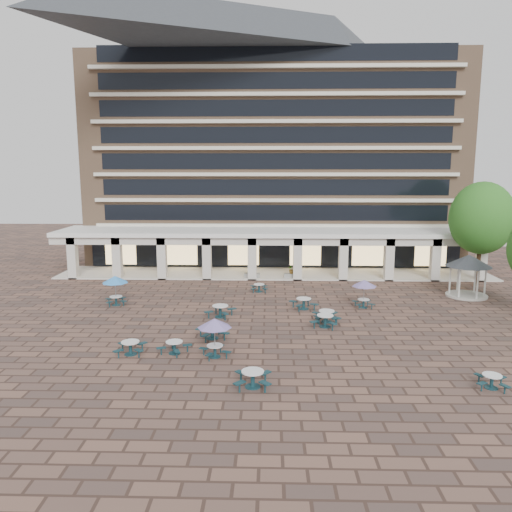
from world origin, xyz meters
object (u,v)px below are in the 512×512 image
(planter_left, at_px, (252,273))
(planter_right, at_px, (292,273))
(picnic_table_0, at_px, (212,331))
(picnic_table_2, at_px, (253,377))
(picnic_table_1, at_px, (130,347))
(gazebo, at_px, (469,265))

(planter_left, relative_size, planter_right, 1.00)
(picnic_table_0, xyz_separation_m, planter_left, (1.81, 17.09, 0.03))
(picnic_table_2, relative_size, planter_left, 1.21)
(picnic_table_0, relative_size, picnic_table_1, 1.22)
(picnic_table_2, xyz_separation_m, gazebo, (16.81, 17.63, 2.07))
(picnic_table_1, distance_m, gazebo, 27.46)
(gazebo, xyz_separation_m, planter_left, (-17.69, 6.27, -2.05))
(picnic_table_0, height_order, picnic_table_2, picnic_table_2)
(gazebo, height_order, planter_left, gazebo)
(picnic_table_2, height_order, planter_left, planter_left)
(picnic_table_1, bearing_deg, picnic_table_2, -34.94)
(gazebo, height_order, planter_right, gazebo)
(picnic_table_1, bearing_deg, gazebo, 24.96)
(planter_left, height_order, planter_right, planter_right)
(picnic_table_0, bearing_deg, planter_right, 49.57)
(picnic_table_2, distance_m, gazebo, 24.45)
(picnic_table_0, relative_size, planter_right, 1.46)
(picnic_table_2, bearing_deg, planter_left, 92.02)
(picnic_table_1, relative_size, picnic_table_2, 0.99)
(picnic_table_0, xyz_separation_m, planter_right, (5.57, 17.09, 0.10))
(planter_right, bearing_deg, picnic_table_2, -96.87)
(picnic_table_1, bearing_deg, planter_left, 68.19)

